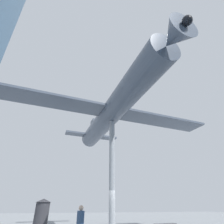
{
  "coord_description": "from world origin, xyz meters",
  "views": [
    {
      "loc": [
        3.12,
        12.3,
        1.62
      ],
      "look_at": [
        0.0,
        0.0,
        8.44
      ],
      "focal_mm": 28.0,
      "sensor_mm": 36.0,
      "label": 1
    }
  ],
  "objects": [
    {
      "name": "support_pylon_central",
      "position": [
        0.0,
        0.0,
        3.78
      ],
      "size": [
        0.41,
        0.41,
        7.56
      ],
      "color": "#999EA3",
      "rests_on": "ground_plane"
    },
    {
      "name": "info_kiosk",
      "position": [
        4.28,
        -0.91,
        1.04
      ],
      "size": [
        0.97,
        0.97,
        2.02
      ],
      "color": "#333338",
      "rests_on": "ground_plane"
    },
    {
      "name": "plaza_bench",
      "position": [
        -4.17,
        -1.01,
        0.44
      ],
      "size": [
        1.75,
        0.64,
        0.5
      ],
      "rotation": [
        0.0,
        0.0,
        0.14
      ],
      "color": "#4C4C51",
      "rests_on": "ground_plane"
    },
    {
      "name": "suspended_airplane",
      "position": [
        -0.03,
        0.25,
        8.45
      ],
      "size": [
        18.12,
        16.11,
        2.96
      ],
      "rotation": [
        0.0,
        0.0,
        0.12
      ],
      "color": "#4C5666",
      "rests_on": "support_pylon_central"
    },
    {
      "name": "visitor_person",
      "position": [
        2.15,
        2.05,
        0.94
      ],
      "size": [
        0.34,
        0.45,
        1.64
      ],
      "rotation": [
        0.0,
        0.0,
        1.91
      ],
      "color": "#4C4238",
      "rests_on": "ground_plane"
    }
  ]
}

